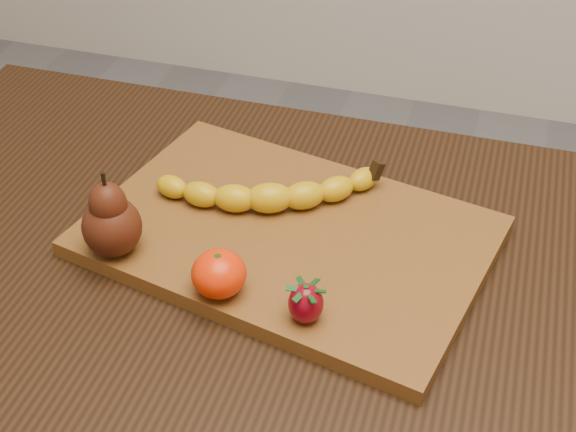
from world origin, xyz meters
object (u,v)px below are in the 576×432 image
(table, at_px, (225,321))
(pear, at_px, (110,213))
(cutting_board, at_px, (288,236))
(mandarin, at_px, (219,274))

(table, height_order, pear, pear)
(cutting_board, distance_m, pear, 0.21)
(pear, bearing_deg, table, 18.12)
(cutting_board, bearing_deg, pear, -140.91)
(cutting_board, relative_size, mandarin, 7.70)
(table, bearing_deg, cutting_board, 39.84)
(pear, xyz_separation_m, mandarin, (0.14, -0.03, -0.03))
(table, relative_size, cutting_board, 2.22)
(table, height_order, cutting_board, cutting_board)
(table, distance_m, mandarin, 0.16)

